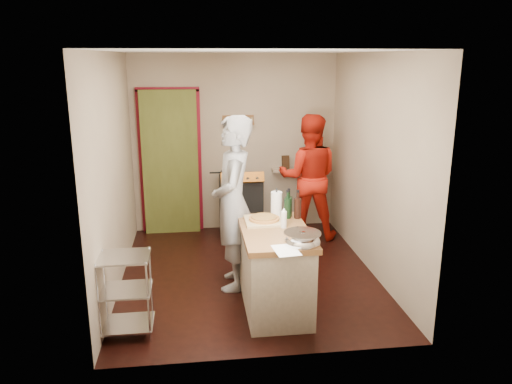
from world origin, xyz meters
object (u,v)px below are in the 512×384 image
stove (241,205)px  person_stripe (233,204)px  island (276,267)px  person_red (308,177)px  wire_shelving (125,291)px

stove → person_stripe: (-0.24, -1.70, 0.52)m
island → person_red: 2.28m
stove → person_red: 1.07m
stove → person_stripe: bearing=-98.2°
wire_shelving → person_red: person_red is taller
person_stripe → person_red: bearing=146.6°
wire_shelving → person_red: bearing=46.5°
stove → person_stripe: person_stripe is taller
wire_shelving → stove: bearing=63.1°
stove → person_stripe: size_ratio=0.52×
island → person_red: (0.81, 2.08, 0.43)m
stove → wire_shelving: (-1.33, -2.62, -0.01)m
person_red → wire_shelving: bearing=58.6°
island → person_stripe: person_stripe is taller
stove → island: 2.31m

